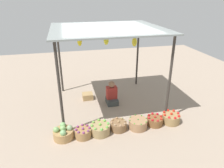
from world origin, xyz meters
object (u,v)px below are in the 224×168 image
at_px(vendor_person, 112,95).
at_px(wooden_crate_near_vendor, 88,96).
at_px(basket_purple_onions, 83,133).
at_px(basket_potatoes, 118,126).
at_px(basket_cabbages, 63,133).
at_px(basket_green_chilies, 138,124).
at_px(basket_red_tomatoes, 171,118).
at_px(basket_red_apples, 155,121).
at_px(basket_green_apples, 100,129).

distance_m(vendor_person, wooden_crate_near_vendor, 0.91).
distance_m(basket_purple_onions, basket_potatoes, 0.96).
relative_size(basket_cabbages, basket_green_chilies, 1.01).
bearing_deg(wooden_crate_near_vendor, basket_potatoes, -72.95).
height_order(basket_purple_onions, basket_potatoes, basket_purple_onions).
bearing_deg(basket_green_chilies, basket_red_tomatoes, 2.15).
xyz_separation_m(basket_cabbages, basket_purple_onions, (0.48, -0.07, -0.03)).
distance_m(vendor_person, basket_potatoes, 1.46).
bearing_deg(wooden_crate_near_vendor, basket_red_apples, -49.92).
xyz_separation_m(basket_cabbages, basket_red_apples, (2.47, 0.03, -0.03)).
height_order(basket_green_apples, wooden_crate_near_vendor, basket_green_apples).
height_order(vendor_person, wooden_crate_near_vendor, vendor_person).
height_order(basket_cabbages, basket_potatoes, basket_cabbages).
bearing_deg(basket_purple_onions, basket_potatoes, 6.33).
bearing_deg(basket_cabbages, basket_potatoes, 1.44).
height_order(vendor_person, basket_green_chilies, vendor_person).
relative_size(basket_purple_onions, basket_green_apples, 0.81).
bearing_deg(basket_potatoes, basket_green_chilies, -5.50).
height_order(basket_green_chilies, wooden_crate_near_vendor, basket_green_chilies).
relative_size(basket_green_apples, basket_potatoes, 1.16).
relative_size(vendor_person, basket_purple_onions, 1.89).
distance_m(basket_cabbages, basket_red_tomatoes, 2.96).
relative_size(basket_green_chilies, wooden_crate_near_vendor, 1.43).
xyz_separation_m(basket_cabbages, basket_green_chilies, (1.96, -0.01, -0.02)).
relative_size(basket_cabbages, wooden_crate_near_vendor, 1.45).
height_order(basket_cabbages, basket_green_chilies, basket_cabbages).
bearing_deg(basket_red_tomatoes, vendor_person, 133.33).
xyz_separation_m(basket_green_apples, basket_potatoes, (0.51, 0.06, -0.02)).
xyz_separation_m(basket_green_apples, basket_green_chilies, (1.03, 0.01, -0.01)).
bearing_deg(basket_potatoes, basket_red_tomatoes, -0.51).
bearing_deg(vendor_person, basket_green_apples, -113.65).
bearing_deg(basket_red_apples, basket_purple_onions, -177.22).
bearing_deg(basket_purple_onions, wooden_crate_near_vendor, 79.87).
height_order(basket_cabbages, basket_purple_onions, basket_cabbages).
bearing_deg(basket_red_apples, basket_cabbages, -179.38).
relative_size(basket_green_chilies, basket_red_tomatoes, 1.00).
distance_m(basket_cabbages, wooden_crate_near_vendor, 2.13).
height_order(basket_cabbages, basket_green_apples, basket_cabbages).
bearing_deg(basket_potatoes, basket_cabbages, -178.56).
relative_size(basket_purple_onions, basket_red_apples, 0.93).
bearing_deg(basket_green_chilies, basket_red_apples, 4.72).
distance_m(vendor_person, basket_cabbages, 2.17).
distance_m(basket_red_tomatoes, wooden_crate_near_vendor, 2.86).
distance_m(basket_purple_onions, wooden_crate_near_vendor, 2.06).
bearing_deg(basket_potatoes, basket_purple_onions, -173.67).
relative_size(basket_green_chilies, basket_red_apples, 1.12).
bearing_deg(wooden_crate_near_vendor, basket_green_apples, -87.59).
distance_m(basket_potatoes, wooden_crate_near_vendor, 2.01).
bearing_deg(basket_green_apples, vendor_person, 66.35).
distance_m(basket_green_apples, basket_red_tomatoes, 2.03).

